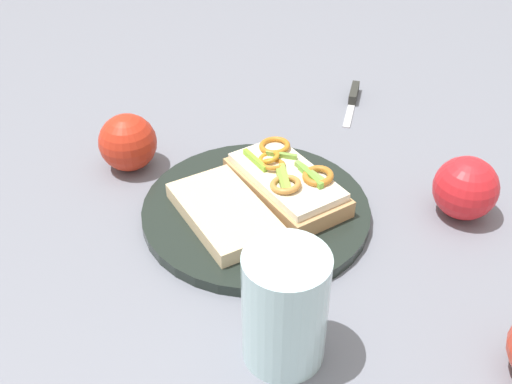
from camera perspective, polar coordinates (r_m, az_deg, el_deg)
ground_plane at (r=0.71m, az=-0.00°, el=-2.14°), size 2.00×2.00×0.00m
plate at (r=0.71m, az=-0.00°, el=-1.72°), size 0.26×0.26×0.01m
sandwich at (r=0.71m, az=2.86°, el=0.95°), size 0.17×0.16×0.04m
bread_slice_side at (r=0.68m, az=-2.98°, el=-1.91°), size 0.16×0.16×0.02m
apple_0 at (r=0.73m, az=19.04°, el=0.35°), size 0.10×0.10×0.07m
apple_1 at (r=0.79m, az=-11.91°, el=4.56°), size 0.10×0.10×0.07m
drinking_glass at (r=0.53m, az=2.72°, el=-10.78°), size 0.07×0.07×0.12m
knife at (r=0.95m, az=9.06°, el=8.70°), size 0.02×0.12×0.02m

